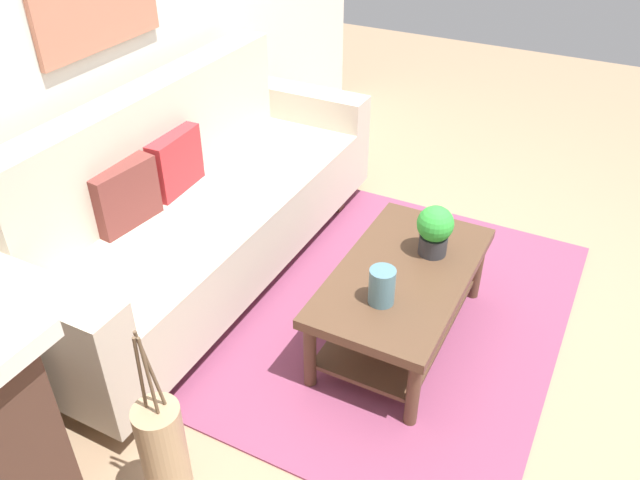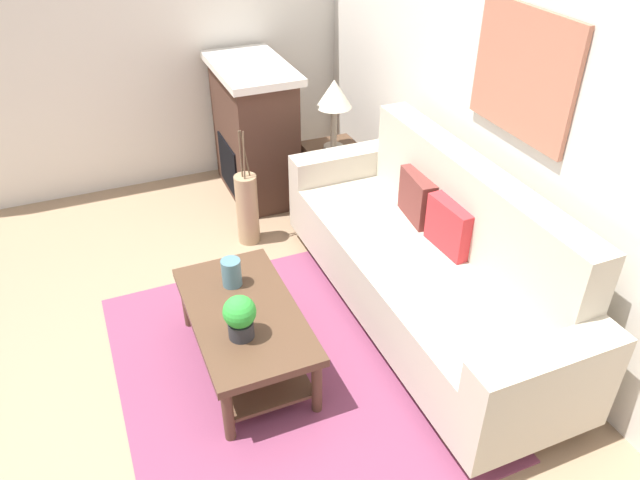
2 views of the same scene
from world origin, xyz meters
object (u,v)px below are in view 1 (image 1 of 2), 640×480
at_px(coffee_table, 402,289).
at_px(floor_vase, 166,463).
at_px(potted_plant_tabletop, 435,229).
at_px(throw_pillow_maroon, 124,196).
at_px(throw_pillow_crimson, 174,162).
at_px(couch, 198,207).
at_px(tabletop_vase, 382,286).

height_order(coffee_table, floor_vase, floor_vase).
xyz_separation_m(coffee_table, potted_plant_tabletop, (0.20, -0.07, 0.26)).
xyz_separation_m(throw_pillow_maroon, floor_vase, (-0.93, -0.93, -0.39)).
relative_size(throw_pillow_maroon, throw_pillow_crimson, 1.00).
bearing_deg(coffee_table, potted_plant_tabletop, -19.54).
bearing_deg(floor_vase, throw_pillow_maroon, 45.02).
bearing_deg(throw_pillow_crimson, throw_pillow_maroon, 180.00).
bearing_deg(throw_pillow_maroon, potted_plant_tabletop, -67.80).
distance_m(couch, tabletop_vase, 1.24).
bearing_deg(throw_pillow_maroon, coffee_table, -74.33).
bearing_deg(floor_vase, throw_pillow_crimson, 35.04).
height_order(throw_pillow_maroon, tabletop_vase, throw_pillow_maroon).
relative_size(tabletop_vase, floor_vase, 0.31).
bearing_deg(tabletop_vase, floor_vase, 158.79).
xyz_separation_m(tabletop_vase, potted_plant_tabletop, (0.46, -0.08, 0.05)).
bearing_deg(potted_plant_tabletop, tabletop_vase, 170.06).
distance_m(throw_pillow_maroon, potted_plant_tabletop, 1.53).
bearing_deg(couch, coffee_table, -90.92).
height_order(throw_pillow_crimson, tabletop_vase, throw_pillow_crimson).
xyz_separation_m(couch, throw_pillow_maroon, (-0.40, 0.12, 0.25)).
distance_m(throw_pillow_crimson, floor_vase, 1.66).
distance_m(throw_pillow_maroon, coffee_table, 1.44).
relative_size(throw_pillow_crimson, tabletop_vase, 2.06).
distance_m(potted_plant_tabletop, floor_vase, 1.60).
bearing_deg(floor_vase, couch, 31.27).
xyz_separation_m(potted_plant_tabletop, floor_vase, (-1.50, 0.48, -0.29)).
height_order(throw_pillow_maroon, coffee_table, throw_pillow_maroon).
distance_m(tabletop_vase, potted_plant_tabletop, 0.47).
relative_size(throw_pillow_crimson, coffee_table, 0.33).
relative_size(potted_plant_tabletop, floor_vase, 0.46).
xyz_separation_m(throw_pillow_crimson, tabletop_vase, (-0.28, -1.33, -0.16)).
xyz_separation_m(throw_pillow_crimson, coffee_table, (-0.02, -1.34, -0.37)).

